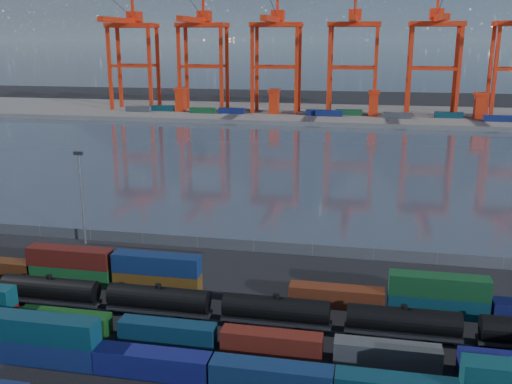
# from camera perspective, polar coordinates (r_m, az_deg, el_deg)

# --- Properties ---
(ground) EXTENTS (700.00, 700.00, 0.00)m
(ground) POSITION_cam_1_polar(r_m,az_deg,el_deg) (72.90, -4.70, -13.69)
(ground) COLOR black
(ground) RESTS_ON ground
(harbor_water) EXTENTS (700.00, 700.00, 0.00)m
(harbor_water) POSITION_cam_1_polar(r_m,az_deg,el_deg) (170.99, 4.88, 3.13)
(harbor_water) COLOR #333C4A
(harbor_water) RESTS_ON ground
(far_quay) EXTENTS (700.00, 70.00, 2.00)m
(far_quay) POSITION_cam_1_polar(r_m,az_deg,el_deg) (274.12, 7.37, 7.73)
(far_quay) COLOR #514F4C
(far_quay) RESTS_ON ground
(container_row_south) EXTENTS (141.48, 2.62, 5.59)m
(container_row_south) POSITION_cam_1_polar(r_m,az_deg,el_deg) (62.73, -5.63, -16.59)
(container_row_south) COLOR #424448
(container_row_south) RESTS_ON ground
(container_row_mid) EXTENTS (141.01, 2.38, 5.07)m
(container_row_mid) POSITION_cam_1_polar(r_m,az_deg,el_deg) (70.80, -9.86, -13.14)
(container_row_mid) COLOR #3E4143
(container_row_mid) RESTS_ON ground
(container_row_north) EXTENTS (116.49, 2.58, 5.51)m
(container_row_north) POSITION_cam_1_polar(r_m,az_deg,el_deg) (80.45, -2.08, -9.09)
(container_row_north) COLOR navy
(container_row_north) RESTS_ON ground
(tanker_string) EXTENTS (122.44, 2.99, 4.29)m
(tanker_string) POSITION_cam_1_polar(r_m,az_deg,el_deg) (74.43, -4.00, -11.18)
(tanker_string) COLOR black
(tanker_string) RESTS_ON ground
(waterfront_fence) EXTENTS (160.12, 0.12, 2.20)m
(waterfront_fence) POSITION_cam_1_polar(r_m,az_deg,el_deg) (97.31, -0.23, -5.42)
(waterfront_fence) COLOR #595B5E
(waterfront_fence) RESTS_ON ground
(yard_light_mast) EXTENTS (1.60, 0.40, 16.60)m
(yard_light_mast) POSITION_cam_1_polar(r_m,az_deg,el_deg) (102.98, -17.06, -0.11)
(yard_light_mast) COLOR slate
(yard_light_mast) RESTS_ON ground
(gantry_cranes) EXTENTS (198.15, 44.44, 60.18)m
(gantry_cranes) POSITION_cam_1_polar(r_m,az_deg,el_deg) (266.06, 5.86, 15.31)
(gantry_cranes) COLOR red
(gantry_cranes) RESTS_ON ground
(quay_containers) EXTENTS (172.58, 10.99, 2.60)m
(quay_containers) POSITION_cam_1_polar(r_m,az_deg,el_deg) (260.44, 4.73, 7.94)
(quay_containers) COLOR navy
(quay_containers) RESTS_ON far_quay
(straddle_carriers) EXTENTS (140.00, 7.00, 11.10)m
(straddle_carriers) POSITION_cam_1_polar(r_m,az_deg,el_deg) (263.62, 6.72, 8.96)
(straddle_carriers) COLOR red
(straddle_carriers) RESTS_ON far_quay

